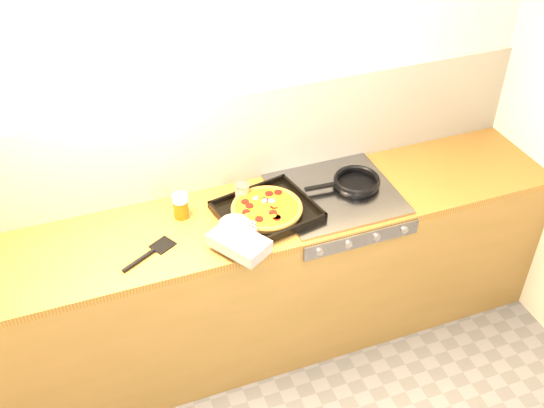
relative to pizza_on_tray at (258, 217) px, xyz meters
name	(u,v)px	position (x,y,z in m)	size (l,w,h in m)	color
room_shell	(231,141)	(-0.01, 0.38, 0.20)	(3.20, 3.20, 3.20)	white
counter_run	(253,280)	(0.00, 0.09, -0.50)	(3.20, 0.62, 0.90)	olive
stovetop	(335,194)	(0.44, 0.09, -0.04)	(0.60, 0.56, 0.02)	gray
pizza_on_tray	(258,217)	(0.00, 0.00, 0.00)	(0.60, 0.59, 0.08)	black
frying_pan	(356,182)	(0.57, 0.11, -0.01)	(0.41, 0.26, 0.04)	black
tomato_can	(242,193)	(-0.01, 0.20, 0.00)	(0.09, 0.09, 0.10)	maroon
juice_glass	(181,206)	(-0.33, 0.19, 0.02)	(0.09, 0.09, 0.13)	#C94A0B
wooden_spoon	(249,193)	(0.04, 0.24, -0.04)	(0.30, 0.07, 0.02)	#B3734C
black_spatula	(149,254)	(-0.53, -0.03, -0.04)	(0.27, 0.19, 0.02)	black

